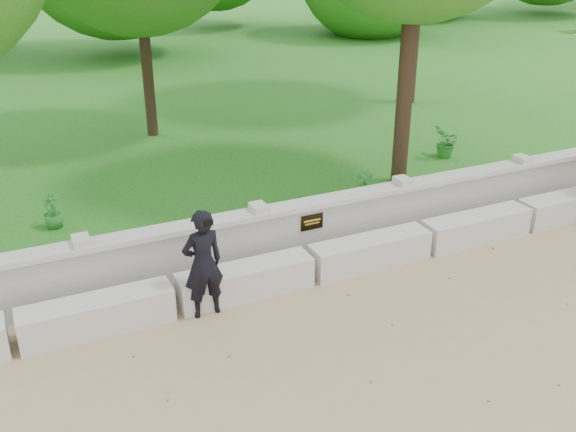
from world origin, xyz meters
name	(u,v)px	position (x,y,z in m)	size (l,w,h in m)	color
ground	(382,351)	(0.00, 0.00, 0.00)	(80.00, 80.00, 0.00)	#947B5B
lawn	(128,91)	(0.00, 14.00, 0.12)	(40.00, 22.00, 0.25)	#1D5916
concrete_bench	(311,266)	(0.00, 1.90, 0.22)	(11.90, 0.45, 0.45)	#B4B1AA
parapet_wall	(290,231)	(0.00, 2.60, 0.46)	(12.50, 0.35, 0.90)	#A9A69F
man_main	(203,264)	(-1.66, 1.69, 0.75)	(0.58, 0.52, 1.49)	black
shrub_b	(366,190)	(1.75, 3.30, 0.58)	(0.36, 0.29, 0.65)	#267028
shrub_c	(446,142)	(4.64, 4.84, 0.58)	(0.59, 0.51, 0.66)	#267028
shrub_d	(52,211)	(-3.17, 4.73, 0.54)	(0.33, 0.29, 0.59)	#267028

